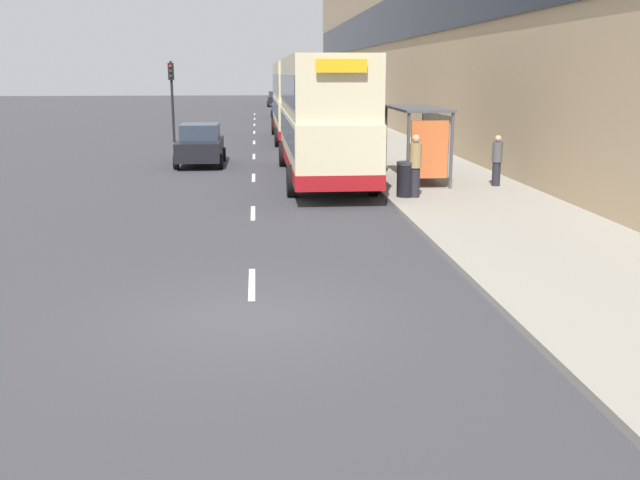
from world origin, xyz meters
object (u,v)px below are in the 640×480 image
object	(u,v)px
car_2	(283,107)
double_decker_bus_near	(322,115)
litter_bin	(405,179)
traffic_light_far_kerb	(172,88)
car_0	(276,99)
bus_shelter	(424,130)
pedestrian_1	(497,160)
car_1	(200,145)
pedestrian_at_shelter	(415,165)
double_decker_bus_ahead	(298,99)

from	to	relation	value
car_2	double_decker_bus_near	bearing A→B (deg)	-89.95
double_decker_bus_near	litter_bin	world-z (taller)	double_decker_bus_near
traffic_light_far_kerb	car_0	bearing A→B (deg)	80.70
bus_shelter	pedestrian_1	size ratio (longest dim) A/B	2.54
double_decker_bus_near	pedestrian_1	xyz separation A→B (m)	(5.47, -2.83, -1.30)
car_1	pedestrian_at_shelter	distance (m)	11.66
bus_shelter	litter_bin	world-z (taller)	bus_shelter
double_decker_bus_near	car_1	bearing A→B (deg)	135.53
double_decker_bus_near	car_2	world-z (taller)	double_decker_bus_near
bus_shelter	car_2	bearing A→B (deg)	95.06
double_decker_bus_ahead	car_1	bearing A→B (deg)	-113.69
double_decker_bus_near	car_2	bearing A→B (deg)	90.05
car_1	pedestrian_at_shelter	world-z (taller)	pedestrian_at_shelter
bus_shelter	double_decker_bus_ahead	world-z (taller)	double_decker_bus_ahead
bus_shelter	car_1	bearing A→B (deg)	142.18
bus_shelter	double_decker_bus_ahead	xyz separation A→B (m)	(-3.27, 16.88, 0.41)
pedestrian_at_shelter	car_1	bearing A→B (deg)	126.92
car_0	car_1	bearing A→B (deg)	-95.08
car_1	pedestrian_at_shelter	size ratio (longest dim) A/B	2.22
car_0	pedestrian_at_shelter	world-z (taller)	pedestrian_at_shelter
double_decker_bus_ahead	car_2	bearing A→B (deg)	90.15
double_decker_bus_near	car_1	size ratio (longest dim) A/B	2.77
pedestrian_1	litter_bin	distance (m)	3.85
pedestrian_1	litter_bin	world-z (taller)	pedestrian_1
double_decker_bus_ahead	pedestrian_at_shelter	xyz separation A→B (m)	(2.31, -20.02, -1.20)
double_decker_bus_ahead	bus_shelter	bearing A→B (deg)	-79.03
double_decker_bus_ahead	car_1	xyz separation A→B (m)	(-4.69, -10.70, -1.45)
pedestrian_1	litter_bin	bearing A→B (deg)	-152.11
car_1	pedestrian_1	bearing A→B (deg)	143.82
double_decker_bus_near	double_decker_bus_ahead	size ratio (longest dim) A/B	1.01
double_decker_bus_ahead	litter_bin	size ratio (longest dim) A/B	10.80
car_1	pedestrian_1	xyz separation A→B (m)	(10.14, -7.42, 0.15)
double_decker_bus_ahead	litter_bin	bearing A→B (deg)	-84.12
double_decker_bus_ahead	car_0	world-z (taller)	double_decker_bus_ahead
bus_shelter	litter_bin	distance (m)	3.48
bus_shelter	traffic_light_far_kerb	bearing A→B (deg)	122.06
double_decker_bus_ahead	traffic_light_far_kerb	bearing A→B (deg)	-174.70
double_decker_bus_ahead	car_2	xyz separation A→B (m)	(-0.05, 20.66, -1.40)
bus_shelter	car_0	size ratio (longest dim) A/B	0.96
double_decker_bus_ahead	litter_bin	world-z (taller)	double_decker_bus_ahead
bus_shelter	double_decker_bus_ahead	size ratio (longest dim) A/B	0.37
bus_shelter	pedestrian_1	bearing A→B (deg)	-29.57
car_1	traffic_light_far_kerb	distance (m)	10.51
car_2	traffic_light_far_kerb	bearing A→B (deg)	-107.82
car_1	litter_bin	xyz separation A→B (m)	(6.74, -9.21, -0.17)
pedestrian_at_shelter	car_0	bearing A→B (deg)	92.27
bus_shelter	car_0	distance (m)	57.83
car_2	traffic_light_far_kerb	world-z (taller)	traffic_light_far_kerb
pedestrian_1	traffic_light_far_kerb	distance (m)	21.49
litter_bin	double_decker_bus_near	bearing A→B (deg)	114.14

